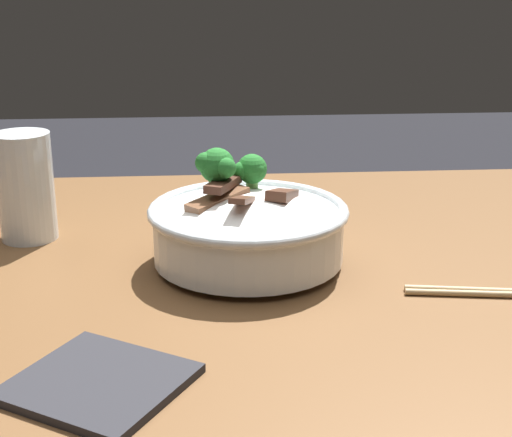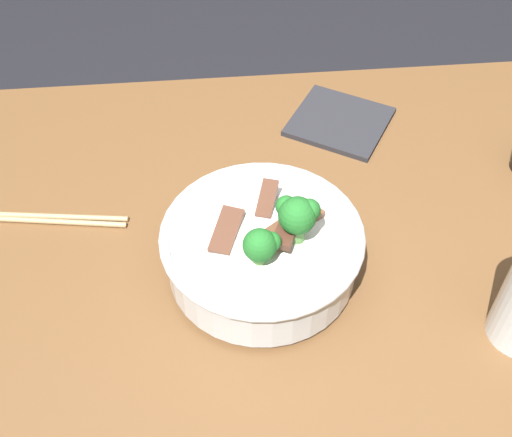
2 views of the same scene
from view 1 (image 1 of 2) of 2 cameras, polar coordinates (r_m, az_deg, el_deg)
The scene contains 5 objects.
dining_table at distance 0.96m, azimuth -2.60°, elevation -11.05°, with size 1.12×0.78×0.83m.
rice_bowl at distance 0.89m, azimuth -0.59°, elevation -0.66°, with size 0.23×0.23×0.13m.
drinking_glass at distance 1.01m, azimuth -16.42°, elevation 1.75°, with size 0.07×0.07×0.14m.
chopsticks_pair at distance 0.86m, azimuth 17.86°, elevation -5.19°, with size 0.21×0.05×0.01m.
folded_napkin at distance 0.67m, azimuth -11.39°, elevation -11.67°, with size 0.13×0.12×0.01m, color #28282D.
Camera 1 is at (0.02, 0.84, 1.17)m, focal length 54.82 mm.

